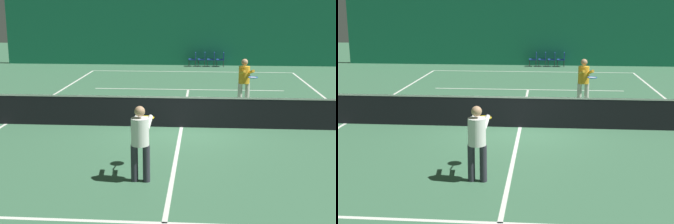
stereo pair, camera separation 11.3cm
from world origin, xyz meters
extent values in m
plane|color=#386647|center=(0.00, 0.00, 0.00)|extent=(60.00, 60.00, 0.00)
cube|color=#196B4C|center=(0.00, 14.73, 2.18)|extent=(23.00, 0.12, 4.35)
cube|color=silver|center=(0.00, 11.90, 0.00)|extent=(11.00, 0.10, 0.00)
cube|color=silver|center=(0.00, 6.40, 0.00)|extent=(8.25, 0.10, 0.00)
cube|color=silver|center=(0.00, -6.40, 0.00)|extent=(8.25, 0.10, 0.00)
cube|color=silver|center=(-5.50, 0.00, 0.00)|extent=(0.10, 23.80, 0.00)
cube|color=silver|center=(0.00, 0.00, 0.00)|extent=(0.10, 12.80, 0.00)
cube|color=black|center=(0.00, 0.00, 0.47)|extent=(11.90, 0.02, 0.95)
cube|color=white|center=(0.00, 0.00, 0.92)|extent=(11.90, 0.02, 0.05)
cylinder|color=#2D2D38|center=(-0.79, -4.49, 0.40)|extent=(0.16, 0.16, 0.80)
cylinder|color=#2D2D38|center=(-0.53, -4.50, 0.40)|extent=(0.16, 0.16, 0.80)
cylinder|color=white|center=(-0.66, -4.49, 1.09)|extent=(0.39, 0.39, 0.58)
sphere|color=tan|center=(-0.66, -4.49, 1.52)|extent=(0.22, 0.22, 0.22)
cylinder|color=white|center=(-0.80, -4.22, 1.22)|extent=(0.11, 0.55, 0.23)
cylinder|color=white|center=(-0.50, -4.23, 1.22)|extent=(0.11, 0.55, 0.23)
cylinder|color=black|center=(-0.64, -3.81, 1.15)|extent=(0.04, 0.31, 0.03)
torus|color=gold|center=(-0.63, -3.51, 1.15)|extent=(0.34, 0.34, 0.03)
cylinder|color=silver|center=(-0.63, -3.51, 1.15)|extent=(0.28, 0.28, 0.00)
cylinder|color=beige|center=(2.25, 3.18, 0.43)|extent=(0.19, 0.19, 0.85)
cylinder|color=beige|center=(1.98, 3.13, 0.43)|extent=(0.19, 0.19, 0.85)
cylinder|color=gold|center=(2.12, 3.16, 1.16)|extent=(0.47, 0.47, 0.62)
sphere|color=tan|center=(2.12, 3.16, 1.62)|extent=(0.24, 0.24, 0.24)
cylinder|color=gold|center=(2.33, 2.91, 1.30)|extent=(0.22, 0.59, 0.25)
cylinder|color=gold|center=(2.02, 2.85, 1.30)|extent=(0.22, 0.59, 0.25)
cylinder|color=black|center=(2.27, 2.46, 1.23)|extent=(0.09, 0.31, 0.03)
torus|color=#1951B2|center=(2.33, 2.16, 1.23)|extent=(0.39, 0.39, 0.03)
cylinder|color=silver|center=(2.33, 2.16, 1.23)|extent=(0.33, 0.33, 0.00)
cylinder|color=#2D2D2D|center=(-0.20, 14.37, 0.20)|extent=(0.03, 0.03, 0.39)
cylinder|color=#2D2D2D|center=(-0.20, 13.99, 0.20)|extent=(0.03, 0.03, 0.39)
cylinder|color=#2D2D2D|center=(0.18, 14.37, 0.20)|extent=(0.03, 0.03, 0.39)
cylinder|color=#2D2D2D|center=(0.18, 13.99, 0.20)|extent=(0.03, 0.03, 0.39)
cube|color=navy|center=(-0.01, 14.18, 0.41)|extent=(0.44, 0.44, 0.05)
cube|color=navy|center=(0.19, 14.18, 0.64)|extent=(0.04, 0.44, 0.40)
cylinder|color=#2D2D2D|center=(0.35, 14.37, 0.20)|extent=(0.03, 0.03, 0.39)
cylinder|color=#2D2D2D|center=(0.35, 13.99, 0.20)|extent=(0.03, 0.03, 0.39)
cylinder|color=#2D2D2D|center=(0.73, 14.37, 0.20)|extent=(0.03, 0.03, 0.39)
cylinder|color=#2D2D2D|center=(0.73, 13.99, 0.20)|extent=(0.03, 0.03, 0.39)
cube|color=navy|center=(0.54, 14.18, 0.41)|extent=(0.44, 0.44, 0.05)
cube|color=navy|center=(0.74, 14.18, 0.64)|extent=(0.04, 0.44, 0.40)
cylinder|color=#2D2D2D|center=(0.90, 14.37, 0.20)|extent=(0.03, 0.03, 0.39)
cylinder|color=#2D2D2D|center=(0.90, 13.99, 0.20)|extent=(0.03, 0.03, 0.39)
cylinder|color=#2D2D2D|center=(1.28, 14.37, 0.20)|extent=(0.03, 0.03, 0.39)
cylinder|color=#2D2D2D|center=(1.28, 13.99, 0.20)|extent=(0.03, 0.03, 0.39)
cube|color=navy|center=(1.09, 14.18, 0.41)|extent=(0.44, 0.44, 0.05)
cube|color=navy|center=(1.29, 14.18, 0.64)|extent=(0.04, 0.44, 0.40)
cylinder|color=#2D2D2D|center=(1.46, 14.37, 0.20)|extent=(0.03, 0.03, 0.39)
cylinder|color=#2D2D2D|center=(1.46, 13.99, 0.20)|extent=(0.03, 0.03, 0.39)
cylinder|color=#2D2D2D|center=(1.84, 14.37, 0.20)|extent=(0.03, 0.03, 0.39)
cylinder|color=#2D2D2D|center=(1.84, 13.99, 0.20)|extent=(0.03, 0.03, 0.39)
cube|color=navy|center=(1.65, 14.18, 0.41)|extent=(0.44, 0.44, 0.05)
cube|color=navy|center=(1.85, 14.18, 0.64)|extent=(0.04, 0.44, 0.40)
camera|label=1|loc=(0.61, -13.75, 3.68)|focal=50.00mm
camera|label=2|loc=(0.72, -13.74, 3.68)|focal=50.00mm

